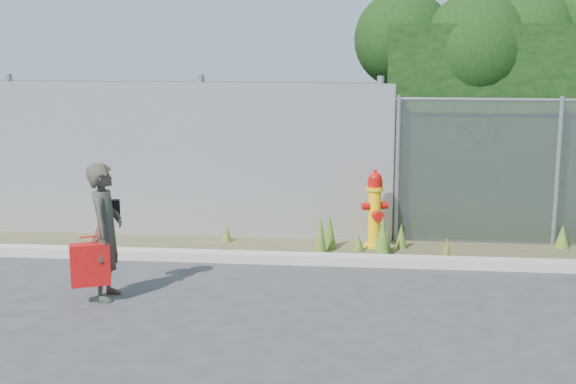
# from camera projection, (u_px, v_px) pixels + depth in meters

# --- Properties ---
(ground) EXTENTS (80.00, 80.00, 0.00)m
(ground) POSITION_uv_depth(u_px,v_px,m) (303.00, 312.00, 8.41)
(ground) COLOR #373739
(ground) RESTS_ON ground
(curb) EXTENTS (16.00, 0.22, 0.12)m
(curb) POSITION_uv_depth(u_px,v_px,m) (315.00, 259.00, 10.15)
(curb) COLOR #ABA79A
(curb) RESTS_ON ground
(weed_strip) EXTENTS (16.00, 1.31, 0.54)m
(weed_strip) POSITION_uv_depth(u_px,v_px,m) (366.00, 243.00, 10.71)
(weed_strip) COLOR #484129
(weed_strip) RESTS_ON ground
(corrugated_fence) EXTENTS (8.50, 0.21, 2.30)m
(corrugated_fence) POSITION_uv_depth(u_px,v_px,m) (95.00, 159.00, 11.45)
(corrugated_fence) COLOR #ADAFB4
(corrugated_fence) RESTS_ON ground
(fire_hydrant) EXTENTS (0.36, 0.32, 1.08)m
(fire_hydrant) POSITION_uv_depth(u_px,v_px,m) (374.00, 211.00, 10.78)
(fire_hydrant) COLOR yellow
(fire_hydrant) RESTS_ON ground
(woman) EXTENTS (0.39, 0.57, 1.50)m
(woman) POSITION_uv_depth(u_px,v_px,m) (106.00, 231.00, 8.72)
(woman) COLOR #0D563C
(woman) RESTS_ON ground
(red_tote_bag) EXTENTS (0.42, 0.15, 0.54)m
(red_tote_bag) POSITION_uv_depth(u_px,v_px,m) (90.00, 264.00, 8.58)
(red_tote_bag) COLOR #A70E09
(black_shoulder_bag) EXTENTS (0.22, 0.09, 0.17)m
(black_shoulder_bag) POSITION_uv_depth(u_px,v_px,m) (110.00, 207.00, 8.88)
(black_shoulder_bag) COLOR black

